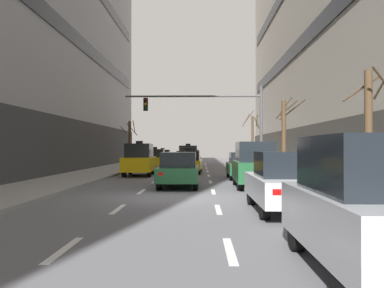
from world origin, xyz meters
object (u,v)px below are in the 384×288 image
at_px(taxi_driving_0, 188,157).
at_px(street_tree_2, 252,138).
at_px(pedestrian_0, 343,171).
at_px(street_tree_0, 284,136).
at_px(taxi_driving_4, 155,159).
at_px(car_parked_3, 243,166).
at_px(traffic_signal_0, 217,114).
at_px(car_driving_3, 191,158).
at_px(car_driving_1, 179,170).
at_px(car_parked_2, 254,165).
at_px(street_tree_3, 369,133).
at_px(taxi_driving_2, 163,157).
at_px(taxi_driving_5, 139,160).
at_px(street_tree_1, 130,142).
at_px(taxi_driving_6, 189,162).
at_px(car_parked_1, 287,182).
at_px(car_parked_0, 368,204).

bearing_deg(taxi_driving_0, street_tree_2, 34.37).
bearing_deg(pedestrian_0, street_tree_0, 88.68).
xyz_separation_m(taxi_driving_4, pedestrian_0, (8.81, -22.46, 0.22)).
relative_size(taxi_driving_0, street_tree_2, 0.78).
relative_size(car_parked_3, traffic_signal_0, 0.47).
bearing_deg(taxi_driving_0, car_driving_3, 88.58).
bearing_deg(pedestrian_0, car_driving_1, 137.84).
bearing_deg(car_parked_2, street_tree_3, -69.19).
xyz_separation_m(car_parked_2, street_tree_2, (2.53, 21.35, 1.67)).
bearing_deg(taxi_driving_2, street_tree_3, -73.96).
bearing_deg(street_tree_3, car_parked_2, 110.81).
height_order(car_parked_2, street_tree_0, street_tree_0).
distance_m(taxi_driving_5, street_tree_0, 9.39).
bearing_deg(street_tree_2, pedestrian_0, -90.48).
bearing_deg(street_tree_3, taxi_driving_5, 121.47).
relative_size(street_tree_0, street_tree_3, 1.12).
xyz_separation_m(car_driving_3, traffic_signal_0, (2.00, -15.47, 3.23)).
bearing_deg(taxi_driving_4, street_tree_2, 24.19).
bearing_deg(street_tree_1, taxi_driving_6, -61.45).
relative_size(taxi_driving_0, taxi_driving_4, 0.91).
bearing_deg(street_tree_1, pedestrian_0, -66.41).
bearing_deg(car_parked_1, traffic_signal_0, 95.34).
bearing_deg(car_driving_1, street_tree_1, 105.36).
relative_size(car_driving_1, street_tree_2, 0.81).
xyz_separation_m(street_tree_2, street_tree_3, (0.03, -28.10, -0.44)).
bearing_deg(car_driving_1, car_parked_3, 56.55).
bearing_deg(car_parked_0, car_parked_3, 90.00).
relative_size(taxi_driving_2, car_driving_3, 1.00).
relative_size(car_parked_3, street_tree_1, 0.95).
height_order(taxi_driving_4, street_tree_1, street_tree_1).
xyz_separation_m(taxi_driving_6, car_parked_0, (3.33, -23.62, 0.22)).
bearing_deg(street_tree_0, taxi_driving_6, 143.22).
xyz_separation_m(taxi_driving_6, street_tree_1, (-6.11, 11.24, 1.58)).
distance_m(taxi_driving_5, car_parked_3, 7.02).
relative_size(car_driving_1, car_driving_3, 1.01).
relative_size(taxi_driving_0, street_tree_3, 0.98).
bearing_deg(traffic_signal_0, taxi_driving_0, 103.07).
relative_size(taxi_driving_6, traffic_signal_0, 0.49).
height_order(car_parked_1, street_tree_0, street_tree_0).
relative_size(car_driving_1, car_parked_2, 1.00).
bearing_deg(taxi_driving_2, taxi_driving_6, -77.51).
bearing_deg(street_tree_0, pedestrian_0, -91.32).
bearing_deg(car_parked_2, car_parked_1, -90.00).
bearing_deg(taxi_driving_2, taxi_driving_5, -90.10).
bearing_deg(car_parked_3, street_tree_1, 119.99).
xyz_separation_m(traffic_signal_0, street_tree_2, (3.95, 13.44, -1.30)).
height_order(taxi_driving_0, street_tree_0, street_tree_0).
xyz_separation_m(taxi_driving_6, car_parked_2, (3.33, -10.49, 0.25)).
bearing_deg(pedestrian_0, traffic_signal_0, 105.89).
xyz_separation_m(taxi_driving_2, car_parked_3, (6.46, -19.27, -0.02)).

